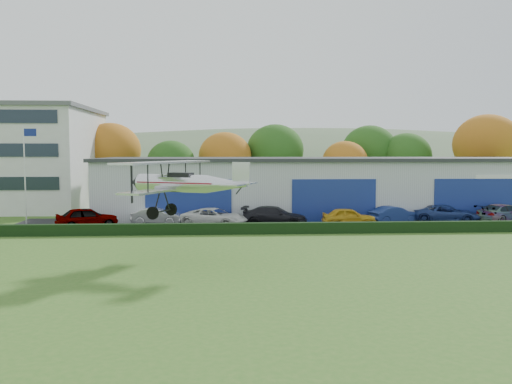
{
  "coord_description": "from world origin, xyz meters",
  "views": [
    {
      "loc": [
        -4.02,
        -21.37,
        5.94
      ],
      "look_at": [
        -2.14,
        10.66,
        3.44
      ],
      "focal_mm": 37.25,
      "sensor_mm": 36.0,
      "label": 1
    }
  ],
  "objects": [
    {
      "name": "apron",
      "position": [
        3.0,
        21.0,
        0.03
      ],
      "size": [
        48.0,
        9.0,
        0.05
      ],
      "primitive_type": "cube",
      "color": "black",
      "rests_on": "ground"
    },
    {
      "name": "biplane",
      "position": [
        -6.29,
        6.94,
        4.31
      ],
      "size": [
        7.27,
        7.9,
        3.03
      ],
      "rotation": [
        0.0,
        0.0,
        -0.43
      ],
      "color": "silver"
    },
    {
      "name": "car_7",
      "position": [
        19.01,
        20.89,
        0.8
      ],
      "size": [
        5.59,
        4.04,
        1.5
      ],
      "primitive_type": "imported",
      "rotation": [
        0.0,
        0.0,
        1.99
      ],
      "color": "gray",
      "rests_on": "apron"
    },
    {
      "name": "car_4",
      "position": [
        5.7,
        19.52,
        0.76
      ],
      "size": [
        4.28,
        1.91,
        1.43
      ],
      "primitive_type": "imported",
      "rotation": [
        0.0,
        0.0,
        1.52
      ],
      "color": "gold",
      "rests_on": "apron"
    },
    {
      "name": "car_1",
      "position": [
        -9.49,
        21.43,
        0.71
      ],
      "size": [
        4.16,
        1.83,
        1.33
      ],
      "primitive_type": "imported",
      "rotation": [
        0.0,
        0.0,
        1.46
      ],
      "color": "silver",
      "rests_on": "apron"
    },
    {
      "name": "ground",
      "position": [
        0.0,
        0.0,
        0.0
      ],
      "size": [
        300.0,
        300.0,
        0.0
      ],
      "primitive_type": "plane",
      "color": "#34641F",
      "rests_on": "ground"
    },
    {
      "name": "hangar",
      "position": [
        5.0,
        27.98,
        2.66
      ],
      "size": [
        40.6,
        12.6,
        5.3
      ],
      "color": "#B2B7BC",
      "rests_on": "ground"
    },
    {
      "name": "tree_belt",
      "position": [
        0.85,
        40.62,
        5.61
      ],
      "size": [
        75.7,
        13.22,
        10.12
      ],
      "color": "#3D2614",
      "rests_on": "ground"
    },
    {
      "name": "car_3",
      "position": [
        -0.11,
        20.15,
        0.8
      ],
      "size": [
        5.51,
        3.26,
        1.5
      ],
      "primitive_type": "imported",
      "rotation": [
        0.0,
        0.0,
        1.33
      ],
      "color": "black",
      "rests_on": "apron"
    },
    {
      "name": "car_0",
      "position": [
        -14.62,
        19.74,
        0.84
      ],
      "size": [
        4.98,
        3.46,
        1.57
      ],
      "primitive_type": "imported",
      "rotation": [
        0.0,
        0.0,
        1.96
      ],
      "color": "gray",
      "rests_on": "apron"
    },
    {
      "name": "car_5",
      "position": [
        9.82,
        21.05,
        0.73
      ],
      "size": [
        4.38,
        2.68,
        1.36
      ],
      "primitive_type": "imported",
      "rotation": [
        0.0,
        0.0,
        1.89
      ],
      "color": "navy",
      "rests_on": "apron"
    },
    {
      "name": "car_2",
      "position": [
        -4.84,
        19.71,
        0.77
      ],
      "size": [
        5.72,
        4.31,
        1.44
      ],
      "primitive_type": "imported",
      "rotation": [
        0.0,
        0.0,
        1.15
      ],
      "color": "silver",
      "rests_on": "apron"
    },
    {
      "name": "flagpole",
      "position": [
        -19.88,
        22.0,
        4.78
      ],
      "size": [
        1.05,
        0.1,
        8.0
      ],
      "color": "silver",
      "rests_on": "ground"
    },
    {
      "name": "car_6",
      "position": [
        14.2,
        20.99,
        0.77
      ],
      "size": [
        5.66,
        3.9,
        1.44
      ],
      "primitive_type": "imported",
      "rotation": [
        0.0,
        0.0,
        1.25
      ],
      "color": "navy",
      "rests_on": "apron"
    },
    {
      "name": "hedge",
      "position": [
        3.0,
        16.2,
        0.4
      ],
      "size": [
        46.0,
        0.6,
        0.8
      ],
      "primitive_type": "cube",
      "color": "black",
      "rests_on": "ground"
    },
    {
      "name": "distant_hills",
      "position": [
        -4.38,
        140.0,
        -13.05
      ],
      "size": [
        430.0,
        196.0,
        56.0
      ],
      "color": "#4C6642",
      "rests_on": "ground"
    }
  ]
}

